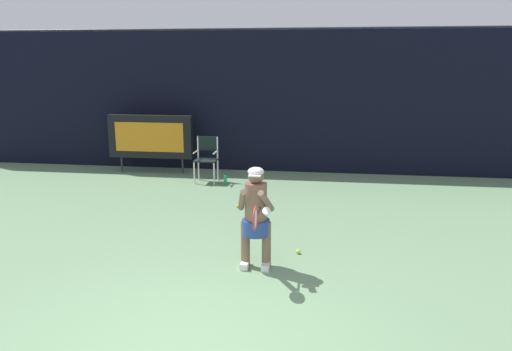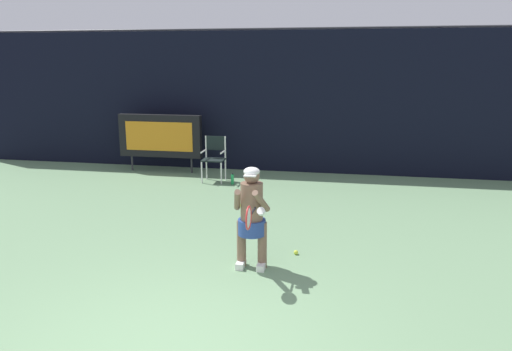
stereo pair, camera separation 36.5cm
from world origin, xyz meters
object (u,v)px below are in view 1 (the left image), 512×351
Objects in this scene: umpire_chair at (207,156)px; tennis_racket at (256,217)px; tennis_player at (256,214)px; tennis_ball_loose at (298,252)px; water_bottle at (225,180)px; tennis_ball_spare at (238,206)px; scoreboard at (150,137)px.

tennis_racket reaches higher than umpire_chair.
tennis_player is at bearing -68.55° from umpire_chair.
tennis_racket reaches higher than tennis_ball_loose.
water_bottle is 1.88m from tennis_ball_spare.
water_bottle is 0.18× the size of tennis_player.
tennis_player is 21.38× the size of tennis_ball_loose.
tennis_player is at bearing -73.12° from water_bottle.
umpire_chair is at bearing -23.65° from scoreboard.
tennis_ball_spare is at bearing 105.42° from tennis_player.
umpire_chair is 0.74× the size of tennis_player.
water_bottle is 0.44× the size of tennis_racket.
tennis_player reaches higher than tennis_ball_spare.
tennis_player is at bearing -134.82° from tennis_ball_loose.
tennis_player is 0.59m from tennis_racket.
tennis_ball_loose is (0.57, 0.57, -0.75)m from tennis_player.
tennis_racket is (1.97, -5.38, 0.31)m from umpire_chair.
scoreboard reaches higher than water_bottle.
tennis_ball_loose is at bearing 45.18° from tennis_player.
scoreboard is at bearing 155.76° from water_bottle.
tennis_ball_loose is at bearing -59.88° from umpire_chair.
umpire_chair is at bearing 120.12° from tennis_ball_loose.
scoreboard is at bearing 135.28° from tennis_ball_spare.
tennis_racket is at bearing -59.35° from scoreboard.
scoreboard reaches higher than tennis_ball_loose.
tennis_ball_loose and tennis_ball_spare have the same top height.
umpire_chair is 15.88× the size of tennis_ball_loose.
tennis_ball_spare is at bearing 96.76° from tennis_racket.
tennis_player is (3.54, -5.53, -0.16)m from scoreboard.
tennis_racket is (3.62, -6.10, -0.02)m from scoreboard.
water_bottle is (2.15, -0.97, -0.82)m from scoreboard.
water_bottle is at bearing 116.09° from tennis_ball_loose.
water_bottle is at bearing 109.15° from tennis_ball_spare.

